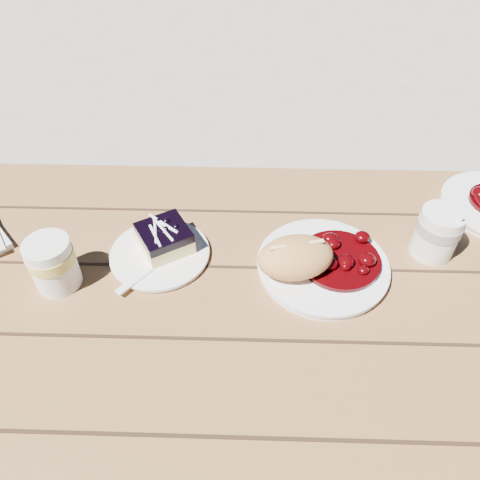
{
  "coord_description": "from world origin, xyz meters",
  "views": [
    {
      "loc": [
        -0.04,
        -0.51,
        1.4
      ],
      "look_at": [
        -0.05,
        0.09,
        0.81
      ],
      "focal_mm": 35.0,
      "sensor_mm": 36.0,
      "label": 1
    }
  ],
  "objects_px": {
    "blueberry_cake": "(164,238)",
    "second_cup": "(53,264)",
    "picnic_table": "(265,352)",
    "dessert_plate": "(160,254)",
    "bread_roll": "(296,257)",
    "coffee_cup": "(437,233)",
    "main_plate": "(323,266)"
  },
  "relations": [
    {
      "from": "picnic_table",
      "to": "blueberry_cake",
      "type": "bearing_deg",
      "value": 148.64
    },
    {
      "from": "blueberry_cake",
      "to": "picnic_table",
      "type": "bearing_deg",
      "value": -62.14
    },
    {
      "from": "dessert_plate",
      "to": "picnic_table",
      "type": "bearing_deg",
      "value": -26.91
    },
    {
      "from": "second_cup",
      "to": "bread_roll",
      "type": "bearing_deg",
      "value": 3.46
    },
    {
      "from": "picnic_table",
      "to": "coffee_cup",
      "type": "relative_size",
      "value": 20.14
    },
    {
      "from": "picnic_table",
      "to": "main_plate",
      "type": "height_order",
      "value": "main_plate"
    },
    {
      "from": "main_plate",
      "to": "coffee_cup",
      "type": "bearing_deg",
      "value": 13.78
    },
    {
      "from": "blueberry_cake",
      "to": "coffee_cup",
      "type": "bearing_deg",
      "value": -29.42
    },
    {
      "from": "picnic_table",
      "to": "blueberry_cake",
      "type": "height_order",
      "value": "blueberry_cake"
    },
    {
      "from": "second_cup",
      "to": "blueberry_cake",
      "type": "bearing_deg",
      "value": 25.3
    },
    {
      "from": "blueberry_cake",
      "to": "second_cup",
      "type": "relative_size",
      "value": 1.22
    },
    {
      "from": "blueberry_cake",
      "to": "main_plate",
      "type": "bearing_deg",
      "value": -38.48
    },
    {
      "from": "bread_roll",
      "to": "dessert_plate",
      "type": "bearing_deg",
      "value": 169.87
    },
    {
      "from": "blueberry_cake",
      "to": "second_cup",
      "type": "xyz_separation_m",
      "value": [
        -0.18,
        -0.09,
        0.02
      ]
    },
    {
      "from": "picnic_table",
      "to": "blueberry_cake",
      "type": "xyz_separation_m",
      "value": [
        -0.2,
        0.12,
        0.2
      ]
    },
    {
      "from": "blueberry_cake",
      "to": "second_cup",
      "type": "height_order",
      "value": "second_cup"
    },
    {
      "from": "bread_roll",
      "to": "blueberry_cake",
      "type": "xyz_separation_m",
      "value": [
        -0.24,
        0.06,
        -0.02
      ]
    },
    {
      "from": "main_plate",
      "to": "second_cup",
      "type": "bearing_deg",
      "value": -174.56
    },
    {
      "from": "picnic_table",
      "to": "dessert_plate",
      "type": "distance_m",
      "value": 0.29
    },
    {
      "from": "blueberry_cake",
      "to": "second_cup",
      "type": "bearing_deg",
      "value": 174.51
    },
    {
      "from": "main_plate",
      "to": "blueberry_cake",
      "type": "relative_size",
      "value": 1.97
    },
    {
      "from": "picnic_table",
      "to": "bread_roll",
      "type": "bearing_deg",
      "value": 52.37
    },
    {
      "from": "coffee_cup",
      "to": "second_cup",
      "type": "distance_m",
      "value": 0.7
    },
    {
      "from": "bread_roll",
      "to": "coffee_cup",
      "type": "xyz_separation_m",
      "value": [
        0.27,
        0.07,
        -0.0
      ]
    },
    {
      "from": "picnic_table",
      "to": "dessert_plate",
      "type": "bearing_deg",
      "value": 153.09
    },
    {
      "from": "bread_roll",
      "to": "coffee_cup",
      "type": "height_order",
      "value": "coffee_cup"
    },
    {
      "from": "dessert_plate",
      "to": "coffee_cup",
      "type": "relative_size",
      "value": 1.85
    },
    {
      "from": "main_plate",
      "to": "coffee_cup",
      "type": "height_order",
      "value": "coffee_cup"
    },
    {
      "from": "dessert_plate",
      "to": "main_plate",
      "type": "bearing_deg",
      "value": -4.69
    },
    {
      "from": "dessert_plate",
      "to": "coffee_cup",
      "type": "distance_m",
      "value": 0.53
    },
    {
      "from": "picnic_table",
      "to": "coffee_cup",
      "type": "xyz_separation_m",
      "value": [
        0.32,
        0.13,
        0.21
      ]
    },
    {
      "from": "picnic_table",
      "to": "bread_roll",
      "type": "relative_size",
      "value": 14.5
    }
  ]
}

